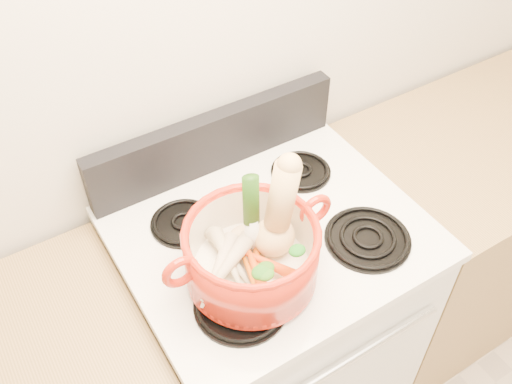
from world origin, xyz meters
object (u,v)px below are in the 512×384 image
stove_body (269,329)px  squash (275,212)px  dutch_oven (251,254)px  leek (252,216)px

stove_body → squash: size_ratio=3.51×
stove_body → dutch_oven: bearing=-140.3°
stove_body → dutch_oven: (-0.13, -0.11, 0.59)m
stove_body → dutch_oven: size_ratio=2.94×
stove_body → squash: 0.68m
stove_body → dutch_oven: 0.61m
squash → leek: squash is taller
stove_body → leek: size_ratio=3.67×
dutch_oven → squash: 0.11m
squash → leek: 0.05m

